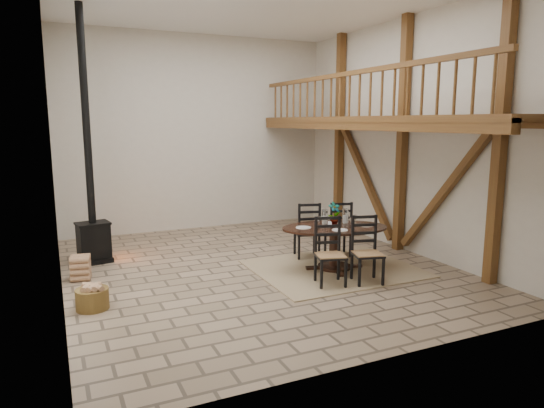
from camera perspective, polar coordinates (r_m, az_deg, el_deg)
name	(u,v)px	position (r m, az deg, el deg)	size (l,w,h in m)	color
ground	(258,268)	(9.50, -1.65, -7.51)	(8.00, 8.00, 0.00)	gray
room_shell	(314,111)	(9.61, 4.93, 10.88)	(7.02, 8.02, 5.01)	beige
rug	(334,269)	(9.50, 7.30, -7.54)	(3.00, 2.50, 0.02)	tan
dining_table	(334,245)	(9.37, 7.36, -4.86)	(2.28, 2.48, 1.30)	black
wood_stove	(92,207)	(10.25, -20.45, -0.34)	(0.71, 0.59, 5.00)	black
log_basket	(92,298)	(7.95, -20.39, -10.32)	(0.49, 0.49, 0.40)	brown
log_stack	(81,268)	(9.39, -21.60, -6.99)	(0.38, 0.39, 0.45)	tan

